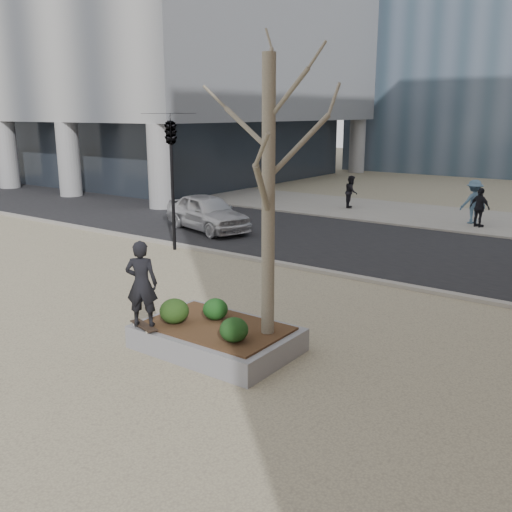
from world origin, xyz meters
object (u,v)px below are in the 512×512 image
Objects in this scene: skateboard at (144,327)px; police_car at (207,212)px; skateboarder at (142,284)px; planter at (217,338)px.

skateboard is 11.61m from police_car.
skateboard is 0.47× the size of skateboarder.
planter is at bearing -172.72° from skateboarder.
planter is 1.43m from skateboard.
planter is at bearing 54.14° from skateboard.
skateboarder reaches higher than police_car.
skateboarder is (-1.10, -0.87, 1.13)m from planter.
skateboarder is (0.00, -0.00, 0.87)m from skateboard.
planter is 1.80m from skateboarder.
police_car is (-7.68, 8.69, 0.50)m from planter.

